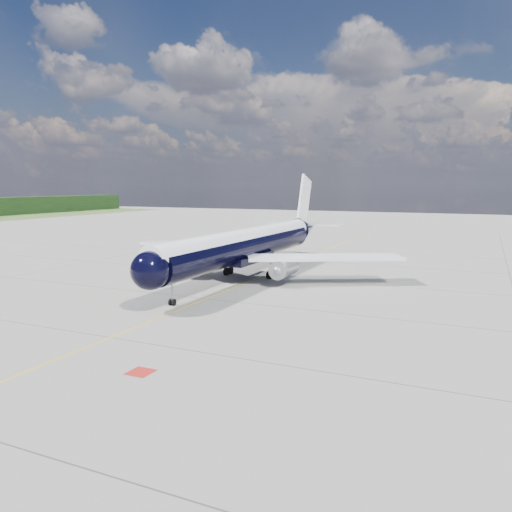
# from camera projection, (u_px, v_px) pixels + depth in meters

# --- Properties ---
(ground) EXTENTS (320.00, 320.00, 0.00)m
(ground) POSITION_uv_depth(u_px,v_px,m) (277.00, 270.00, 71.07)
(ground) COLOR gray
(ground) RESTS_ON ground
(taxiway_centerline) EXTENTS (0.16, 160.00, 0.01)m
(taxiway_centerline) POSITION_uv_depth(u_px,v_px,m) (263.00, 276.00, 66.57)
(taxiway_centerline) COLOR #F1B00C
(taxiway_centerline) RESTS_ON ground
(red_marking) EXTENTS (1.60, 1.60, 0.01)m
(red_marking) POSITION_uv_depth(u_px,v_px,m) (141.00, 372.00, 32.26)
(red_marking) COLOR maroon
(red_marking) RESTS_ON ground
(main_airliner) EXTENTS (39.40, 47.85, 13.85)m
(main_airliner) POSITION_uv_depth(u_px,v_px,m) (249.00, 244.00, 65.14)
(main_airliner) COLOR black
(main_airliner) RESTS_ON ground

